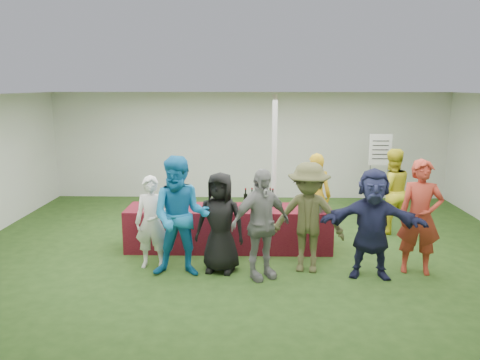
{
  "coord_description": "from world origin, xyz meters",
  "views": [
    {
      "loc": [
        0.06,
        -7.85,
        2.88
      ],
      "look_at": [
        -0.14,
        0.12,
        1.25
      ],
      "focal_mm": 35.0,
      "sensor_mm": 36.0,
      "label": 1
    }
  ],
  "objects_px": {
    "dump_bucket": "(318,207)",
    "wine_list_sign": "(380,156)",
    "customer_0": "(152,222)",
    "customer_6": "(420,217)",
    "staff_back": "(391,191)",
    "customer_2": "(220,223)",
    "customer_5": "(372,224)",
    "customer_4": "(308,218)",
    "customer_3": "(261,224)",
    "staff_pourer": "(315,196)",
    "serving_table": "(229,228)",
    "customer_1": "(181,217)"
  },
  "relations": [
    {
      "from": "dump_bucket",
      "to": "wine_list_sign",
      "type": "bearing_deg",
      "value": 57.22
    },
    {
      "from": "customer_0",
      "to": "customer_6",
      "type": "distance_m",
      "value": 4.16
    },
    {
      "from": "dump_bucket",
      "to": "staff_back",
      "type": "xyz_separation_m",
      "value": [
        1.59,
        1.23,
        -0.0
      ]
    },
    {
      "from": "customer_2",
      "to": "customer_5",
      "type": "xyz_separation_m",
      "value": [
        2.29,
        -0.16,
        0.05
      ]
    },
    {
      "from": "wine_list_sign",
      "to": "customer_4",
      "type": "bearing_deg",
      "value": -119.92
    },
    {
      "from": "customer_2",
      "to": "customer_4",
      "type": "bearing_deg",
      "value": 13.03
    },
    {
      "from": "staff_back",
      "to": "customer_2",
      "type": "distance_m",
      "value": 3.8
    },
    {
      "from": "customer_3",
      "to": "customer_4",
      "type": "bearing_deg",
      "value": -9.27
    },
    {
      "from": "customer_5",
      "to": "staff_back",
      "type": "bearing_deg",
      "value": 74.76
    },
    {
      "from": "staff_pourer",
      "to": "customer_5",
      "type": "relative_size",
      "value": 0.97
    },
    {
      "from": "staff_pourer",
      "to": "staff_back",
      "type": "bearing_deg",
      "value": -150.22
    },
    {
      "from": "staff_back",
      "to": "customer_5",
      "type": "relative_size",
      "value": 1.0
    },
    {
      "from": "staff_pourer",
      "to": "customer_3",
      "type": "height_order",
      "value": "customer_3"
    },
    {
      "from": "serving_table",
      "to": "customer_2",
      "type": "distance_m",
      "value": 1.11
    },
    {
      "from": "dump_bucket",
      "to": "customer_3",
      "type": "distance_m",
      "value": 1.45
    },
    {
      "from": "staff_back",
      "to": "customer_2",
      "type": "xyz_separation_m",
      "value": [
        -3.21,
        -2.04,
        -0.05
      ]
    },
    {
      "from": "wine_list_sign",
      "to": "staff_back",
      "type": "relative_size",
      "value": 1.07
    },
    {
      "from": "customer_1",
      "to": "customer_2",
      "type": "xyz_separation_m",
      "value": [
        0.58,
        0.18,
        -0.14
      ]
    },
    {
      "from": "customer_1",
      "to": "customer_4",
      "type": "bearing_deg",
      "value": 6.67
    },
    {
      "from": "staff_back",
      "to": "customer_5",
      "type": "height_order",
      "value": "same"
    },
    {
      "from": "dump_bucket",
      "to": "customer_5",
      "type": "xyz_separation_m",
      "value": [
        0.67,
        -0.98,
        -0.0
      ]
    },
    {
      "from": "dump_bucket",
      "to": "staff_back",
      "type": "height_order",
      "value": "staff_back"
    },
    {
      "from": "wine_list_sign",
      "to": "customer_2",
      "type": "relative_size",
      "value": 1.14
    },
    {
      "from": "serving_table",
      "to": "customer_3",
      "type": "xyz_separation_m",
      "value": [
        0.54,
        -1.28,
        0.47
      ]
    },
    {
      "from": "customer_0",
      "to": "staff_back",
      "type": "bearing_deg",
      "value": 26.59
    },
    {
      "from": "staff_back",
      "to": "customer_3",
      "type": "distance_m",
      "value": 3.45
    },
    {
      "from": "staff_pourer",
      "to": "wine_list_sign",
      "type": "bearing_deg",
      "value": -115.31
    },
    {
      "from": "customer_3",
      "to": "customer_5",
      "type": "relative_size",
      "value": 1.0
    },
    {
      "from": "customer_0",
      "to": "wine_list_sign",
      "type": "bearing_deg",
      "value": 39.86
    },
    {
      "from": "customer_5",
      "to": "customer_2",
      "type": "bearing_deg",
      "value": -176.83
    },
    {
      "from": "customer_3",
      "to": "customer_1",
      "type": "bearing_deg",
      "value": 146.66
    },
    {
      "from": "customer_3",
      "to": "dump_bucket",
      "type": "bearing_deg",
      "value": 16.4
    },
    {
      "from": "staff_pourer",
      "to": "customer_5",
      "type": "distance_m",
      "value": 1.97
    },
    {
      "from": "customer_3",
      "to": "customer_5",
      "type": "bearing_deg",
      "value": -27.47
    },
    {
      "from": "staff_pourer",
      "to": "customer_2",
      "type": "bearing_deg",
      "value": 62.71
    },
    {
      "from": "customer_5",
      "to": "dump_bucket",
      "type": "bearing_deg",
      "value": 131.9
    },
    {
      "from": "customer_4",
      "to": "staff_pourer",
      "type": "bearing_deg",
      "value": 89.48
    },
    {
      "from": "wine_list_sign",
      "to": "customer_4",
      "type": "relative_size",
      "value": 1.04
    },
    {
      "from": "wine_list_sign",
      "to": "customer_6",
      "type": "xyz_separation_m",
      "value": [
        -0.3,
        -3.5,
        -0.42
      ]
    },
    {
      "from": "customer_0",
      "to": "customer_6",
      "type": "xyz_separation_m",
      "value": [
        4.15,
        -0.11,
        0.15
      ]
    },
    {
      "from": "dump_bucket",
      "to": "customer_1",
      "type": "bearing_deg",
      "value": -155.7
    },
    {
      "from": "staff_back",
      "to": "customer_1",
      "type": "height_order",
      "value": "customer_1"
    },
    {
      "from": "staff_back",
      "to": "customer_5",
      "type": "distance_m",
      "value": 2.39
    },
    {
      "from": "staff_pourer",
      "to": "customer_4",
      "type": "relative_size",
      "value": 0.94
    },
    {
      "from": "serving_table",
      "to": "customer_4",
      "type": "relative_size",
      "value": 2.08
    },
    {
      "from": "dump_bucket",
      "to": "customer_6",
      "type": "distance_m",
      "value": 1.65
    },
    {
      "from": "customer_2",
      "to": "staff_back",
      "type": "bearing_deg",
      "value": 43.96
    },
    {
      "from": "dump_bucket",
      "to": "customer_1",
      "type": "relative_size",
      "value": 0.14
    },
    {
      "from": "staff_pourer",
      "to": "customer_0",
      "type": "distance_m",
      "value": 3.2
    },
    {
      "from": "wine_list_sign",
      "to": "customer_3",
      "type": "bearing_deg",
      "value": -126.05
    }
  ]
}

